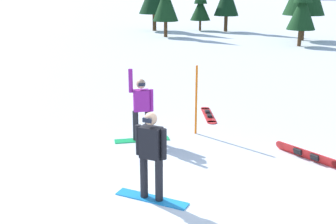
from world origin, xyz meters
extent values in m
plane|color=white|center=(0.00, 0.00, 0.00)|extent=(800.00, 800.00, 0.00)
cube|color=#1E8CD8|center=(-0.58, -0.41, 0.01)|extent=(1.48, 0.41, 0.02)
cylinder|color=black|center=(-0.42, -0.39, 0.45)|extent=(0.15, 0.15, 0.85)
cylinder|color=black|center=(-0.74, -0.42, 0.45)|extent=(0.15, 0.15, 0.85)
cube|color=black|center=(-0.58, -0.41, 1.17)|extent=(0.42, 0.27, 0.60)
cylinder|color=black|center=(-0.32, -0.39, 1.18)|extent=(0.11, 0.11, 0.58)
cylinder|color=black|center=(-0.84, -0.43, 1.18)|extent=(0.11, 0.11, 0.58)
sphere|color=tan|center=(-0.58, -0.41, 1.63)|extent=(0.24, 0.24, 0.24)
cube|color=black|center=(-0.57, -0.55, 1.64)|extent=(0.17, 0.05, 0.08)
cube|color=#19B259|center=(-2.48, 2.14, 0.01)|extent=(1.28, 1.15, 0.02)
cylinder|color=black|center=(-2.36, 2.24, 0.42)|extent=(0.15, 0.15, 0.79)
cylinder|color=black|center=(-2.60, 2.04, 0.42)|extent=(0.15, 0.15, 0.79)
cube|color=#8C1E8C|center=(-2.48, 2.14, 1.09)|extent=(0.46, 0.44, 0.55)
cylinder|color=#8C1E8C|center=(-2.28, 2.31, 1.08)|extent=(0.11, 0.11, 0.58)
cylinder|color=#8C1E8C|center=(-2.68, 1.97, 1.62)|extent=(0.11, 0.11, 0.60)
sphere|color=tan|center=(-2.48, 2.14, 1.53)|extent=(0.24, 0.24, 0.24)
cube|color=black|center=(-2.39, 2.03, 1.54)|extent=(0.16, 0.14, 0.08)
cube|color=red|center=(-1.87, 4.99, 0.01)|extent=(1.04, 1.38, 0.02)
cylinder|color=red|center=(-2.27, 5.60, 0.01)|extent=(0.40, 0.40, 0.02)
cylinder|color=red|center=(-1.47, 4.38, 0.01)|extent=(0.40, 0.40, 0.02)
cube|color=black|center=(-1.99, 5.17, 0.06)|extent=(0.23, 0.24, 0.07)
cube|color=black|center=(-1.75, 4.80, 0.06)|extent=(0.23, 0.24, 0.07)
cube|color=red|center=(1.57, 3.03, 0.12)|extent=(1.45, 0.63, 0.24)
cylinder|color=red|center=(0.87, 3.29, 0.12)|extent=(0.28, 0.19, 0.24)
cube|color=black|center=(1.34, 3.07, 0.14)|extent=(0.23, 0.18, 0.16)
cube|color=black|center=(1.77, 2.91, 0.14)|extent=(0.23, 0.18, 0.16)
cylinder|color=orange|center=(-1.49, 3.32, 0.95)|extent=(0.06, 0.06, 1.90)
cylinder|color=#472D19|center=(-3.02, 21.73, 0.54)|extent=(0.25, 0.25, 1.08)
cone|color=#143819|center=(-3.02, 21.73, 2.23)|extent=(1.84, 1.84, 2.30)
cylinder|color=#472D19|center=(-16.22, 24.99, 0.73)|extent=(0.33, 0.33, 1.46)
cylinder|color=#472D19|center=(-12.80, 27.02, 0.44)|extent=(0.20, 0.20, 0.89)
cone|color=#143819|center=(-12.80, 27.02, 1.83)|extent=(1.76, 1.76, 1.89)
cylinder|color=#472D19|center=(-10.60, 27.50, 0.67)|extent=(0.30, 0.30, 1.33)
cylinder|color=#472D19|center=(-3.64, 24.90, 0.90)|extent=(0.41, 0.41, 1.80)
cylinder|color=#472D19|center=(-13.13, 21.64, 0.60)|extent=(0.27, 0.27, 1.21)
cone|color=#143819|center=(-13.13, 21.64, 2.49)|extent=(1.96, 1.96, 2.57)
camera|label=1|loc=(3.27, -6.46, 3.97)|focal=44.71mm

